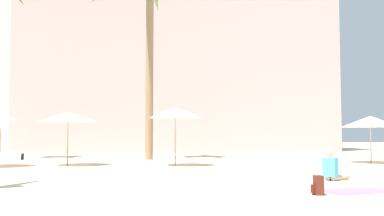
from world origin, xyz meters
TOP-DOWN VIEW (x-y plane):
  - hotel_pink at (2.21, 30.53)m, footprint 24.29×11.18m
  - hotel_tower_gray at (-4.92, 38.57)m, footprint 18.41×10.10m
  - cafe_umbrella_2 at (9.10, 12.22)m, footprint 2.60×2.60m
  - cafe_umbrella_3 at (-0.00, 11.86)m, footprint 2.21×2.21m
  - cafe_umbrella_4 at (-4.49, 12.70)m, footprint 2.40×2.40m
  - beach_towel at (3.22, 3.10)m, footprint 1.78×1.25m
  - backpack at (2.08, 2.68)m, footprint 0.28×0.33m
  - person_near_right at (3.83, 5.46)m, footprint 0.98×0.83m

SIDE VIEW (x-z plane):
  - beach_towel at x=3.22m, z-range 0.00..0.01m
  - backpack at x=2.08m, z-range -0.01..0.41m
  - person_near_right at x=3.83m, z-range -0.14..0.78m
  - cafe_umbrella_2 at x=9.10m, z-range 0.83..3.00m
  - cafe_umbrella_4 at x=-4.49m, z-range 0.93..3.19m
  - cafe_umbrella_3 at x=0.00m, z-range 1.00..3.46m
  - hotel_pink at x=2.21m, z-range 0.00..15.51m
  - hotel_tower_gray at x=-4.92m, z-range 0.00..30.01m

